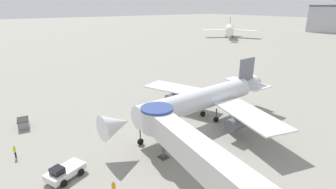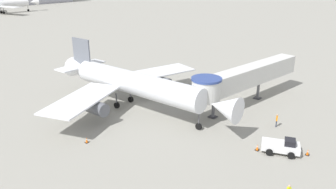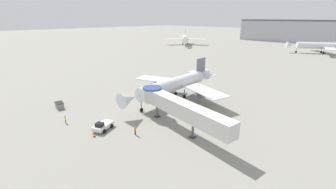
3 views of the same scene
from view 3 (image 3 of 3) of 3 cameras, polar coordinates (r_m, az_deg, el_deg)
The scene contains 12 objects.
ground_plane at distance 58.02m, azimuth 2.27°, elevation -1.40°, with size 800.00×800.00×0.00m, color gray.
main_airplane at distance 57.67m, azimuth 1.82°, elevation 2.58°, with size 29.09×31.27×9.24m.
jet_bridge at distance 42.03m, azimuth 2.12°, elevation -2.96°, with size 23.15×6.36×6.21m.
pushback_tug_white at distance 44.63m, azimuth -16.26°, elevation -7.64°, with size 3.57×4.67×1.77m.
service_container_gray at distance 58.54m, azimuth -25.84°, elevation -2.46°, with size 2.78×1.97×1.40m.
traffic_cone_apron_front at distance 42.78m, azimuth -18.28°, elevation -9.76°, with size 0.43×0.43×0.72m.
traffic_cone_port_wing at distance 64.42m, azimuth -7.52°, elevation 0.86°, with size 0.42×0.42×0.70m.
traffic_cone_near_nose at distance 46.86m, azimuth -14.64°, elevation -6.75°, with size 0.46×0.46×0.76m.
ground_crew_marshaller at distance 41.45m, azimuth -8.35°, elevation -8.79°, with size 0.40×0.31×1.82m.
ground_crew_wing_walker at distance 49.79m, azimuth -24.65°, elevation -5.58°, with size 0.38×0.33×1.72m.
background_jet_red_tail at distance 160.68m, azimuth 34.11°, elevation 10.26°, with size 30.38×28.46×10.38m.
background_jet_green_tail at distance 176.46m, azimuth 4.41°, elevation 14.03°, with size 27.10×28.23×11.36m.
Camera 3 is at (36.29, -40.48, 20.27)m, focal length 24.00 mm.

